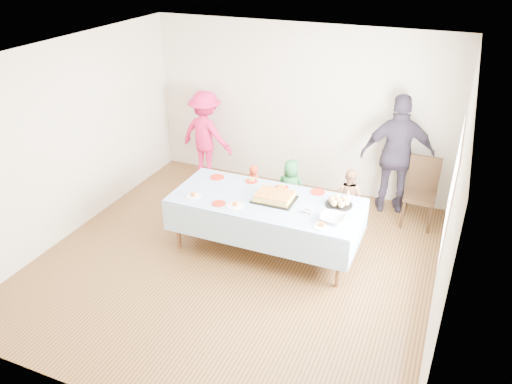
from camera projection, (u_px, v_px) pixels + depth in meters
The scene contains 22 objects.
ground at pixel (236, 260), 6.67m from camera, with size 5.00×5.00×0.00m, color #4E2C16.
room_walls at pixel (237, 137), 5.83m from camera, with size 5.04×5.04×2.72m.
party_table at pixel (266, 203), 6.57m from camera, with size 2.50×1.10×0.78m.
birthday_cake at pixel (274, 197), 6.51m from camera, with size 0.54×0.42×0.10m.
rolls_tray at pixel (339, 202), 6.38m from camera, with size 0.35×0.35×0.11m.
punch_bowl at pixel (333, 218), 6.04m from camera, with size 0.31×0.31×0.08m, color silver.
party_hat at pixel (348, 195), 6.50m from camera, with size 0.09×0.09×0.15m, color silver.
fork_pile at pixel (307, 211), 6.21m from camera, with size 0.24×0.18×0.07m, color white, non-canonical shape.
plate_red_far_a at pixel (217, 177), 7.12m from camera, with size 0.20×0.20×0.01m, color red.
plate_red_far_b at pixel (251, 181), 7.01m from camera, with size 0.17×0.17×0.01m, color red.
plate_red_far_c at pixel (282, 188), 6.82m from camera, with size 0.19×0.19×0.01m, color red.
plate_red_far_d at pixel (318, 192), 6.71m from camera, with size 0.20×0.20×0.01m, color red.
plate_red_near at pixel (219, 203), 6.43m from camera, with size 0.18×0.18×0.01m, color red.
plate_white_left at pixel (193, 196), 6.61m from camera, with size 0.20×0.20×0.01m, color white.
plate_white_mid at pixel (235, 206), 6.38m from camera, with size 0.22×0.22×0.01m, color white.
plate_white_right at pixel (322, 226), 5.93m from camera, with size 0.21×0.21×0.01m, color white.
dining_chair at pixel (422, 188), 7.29m from camera, with size 0.45×0.45×1.03m.
toddler_left at pixel (254, 188), 7.67m from camera, with size 0.29×0.19×0.78m, color red.
toddler_mid at pixel (290, 189), 7.51m from camera, with size 0.45×0.29×0.92m, color #257134.
toddler_right at pixel (349, 196), 7.38m from camera, with size 0.42×0.33×0.86m, color tan.
adult_left at pixel (206, 135), 8.64m from camera, with size 1.00×0.57×1.54m, color #E11C59.
adult_right at pixel (397, 155), 7.46m from camera, with size 1.09×0.45×1.86m, color #312A3A.
Camera 1 is at (2.36, -4.95, 3.90)m, focal length 35.00 mm.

